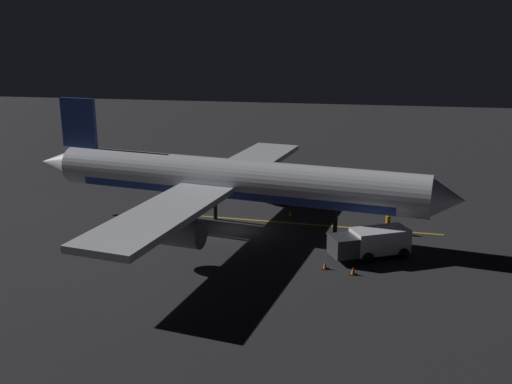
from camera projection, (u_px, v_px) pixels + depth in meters
ground_plane at (233, 231)px, 50.19m from camera, size 180.00×180.00×0.20m
apron_guide_stripe at (283, 222)px, 52.00m from camera, size 1.66×27.75×0.01m
airliner at (226, 181)px, 49.19m from camera, size 35.25×38.61×10.80m
baggage_truck at (372, 243)px, 43.68m from camera, size 4.61×6.32×2.24m
catering_truck at (286, 188)px, 59.02m from camera, size 6.30×3.74×2.23m
ground_crew_worker at (388, 223)px, 49.16m from camera, size 0.40×0.40×1.74m
traffic_cone_near_left at (291, 213)px, 53.72m from camera, size 0.50×0.50×0.55m
traffic_cone_near_right at (353, 271)px, 40.87m from camera, size 0.50×0.50×0.55m
traffic_cone_under_wing at (325, 266)px, 41.84m from camera, size 0.50×0.50×0.55m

